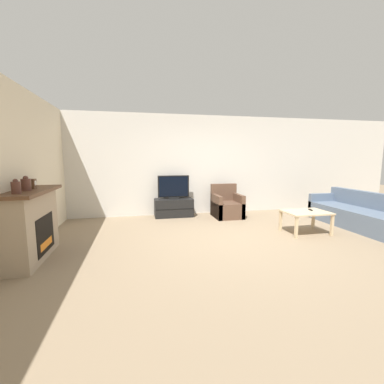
{
  "coord_description": "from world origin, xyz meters",
  "views": [
    {
      "loc": [
        -1.81,
        -4.48,
        1.55
      ],
      "look_at": [
        -0.71,
        0.65,
        0.85
      ],
      "focal_mm": 24.0,
      "sensor_mm": 36.0,
      "label": 1
    }
  ],
  "objects_px": {
    "remote": "(310,210)",
    "armchair": "(227,206)",
    "mantel_clock": "(33,184)",
    "fireplace": "(31,225)",
    "mantel_vase_centre_left": "(26,184)",
    "couch": "(363,216)",
    "mantel_vase_left": "(16,187)",
    "tv_stand": "(174,208)",
    "tv": "(174,188)",
    "coffee_table": "(306,214)"
  },
  "relations": [
    {
      "from": "tv_stand",
      "to": "remote",
      "type": "xyz_separation_m",
      "value": [
        2.6,
        -2.01,
        0.23
      ]
    },
    {
      "from": "mantel_vase_left",
      "to": "remote",
      "type": "height_order",
      "value": "mantel_vase_left"
    },
    {
      "from": "mantel_clock",
      "to": "tv_stand",
      "type": "height_order",
      "value": "mantel_clock"
    },
    {
      "from": "mantel_clock",
      "to": "tv_stand",
      "type": "bearing_deg",
      "value": 42.43
    },
    {
      "from": "armchair",
      "to": "remote",
      "type": "relative_size",
      "value": 5.49
    },
    {
      "from": "remote",
      "to": "mantel_clock",
      "type": "bearing_deg",
      "value": -159.88
    },
    {
      "from": "couch",
      "to": "tv_stand",
      "type": "bearing_deg",
      "value": 152.84
    },
    {
      "from": "fireplace",
      "to": "couch",
      "type": "height_order",
      "value": "fireplace"
    },
    {
      "from": "tv_stand",
      "to": "couch",
      "type": "bearing_deg",
      "value": -27.16
    },
    {
      "from": "tv",
      "to": "mantel_vase_centre_left",
      "type": "bearing_deg",
      "value": -134.64
    },
    {
      "from": "tv_stand",
      "to": "coffee_table",
      "type": "xyz_separation_m",
      "value": [
        2.44,
        -2.09,
        0.16
      ]
    },
    {
      "from": "mantel_vase_left",
      "to": "mantel_clock",
      "type": "height_order",
      "value": "mantel_vase_left"
    },
    {
      "from": "couch",
      "to": "fireplace",
      "type": "bearing_deg",
      "value": -176.3
    },
    {
      "from": "fireplace",
      "to": "mantel_clock",
      "type": "xyz_separation_m",
      "value": [
        0.02,
        0.14,
        0.61
      ]
    },
    {
      "from": "tv_stand",
      "to": "remote",
      "type": "distance_m",
      "value": 3.3
    },
    {
      "from": "mantel_vase_left",
      "to": "couch",
      "type": "bearing_deg",
      "value": 7.49
    },
    {
      "from": "mantel_vase_left",
      "to": "fireplace",
      "type": "bearing_deg",
      "value": 92.24
    },
    {
      "from": "tv",
      "to": "armchair",
      "type": "bearing_deg",
      "value": -13.54
    },
    {
      "from": "mantel_clock",
      "to": "mantel_vase_left",
      "type": "bearing_deg",
      "value": -90.08
    },
    {
      "from": "fireplace",
      "to": "armchair",
      "type": "xyz_separation_m",
      "value": [
        3.88,
        2.1,
        -0.27
      ]
    },
    {
      "from": "fireplace",
      "to": "mantel_vase_left",
      "type": "height_order",
      "value": "mantel_vase_left"
    },
    {
      "from": "mantel_vase_centre_left",
      "to": "tv",
      "type": "relative_size",
      "value": 0.26
    },
    {
      "from": "mantel_vase_left",
      "to": "mantel_vase_centre_left",
      "type": "xyz_separation_m",
      "value": [
        -0.0,
        0.32,
        0.01
      ]
    },
    {
      "from": "mantel_vase_left",
      "to": "tv_stand",
      "type": "xyz_separation_m",
      "value": [
        2.5,
        2.86,
        -0.93
      ]
    },
    {
      "from": "mantel_clock",
      "to": "couch",
      "type": "bearing_deg",
      "value": 2.44
    },
    {
      "from": "fireplace",
      "to": "mantel_vase_centre_left",
      "type": "height_order",
      "value": "mantel_vase_centre_left"
    },
    {
      "from": "mantel_vase_left",
      "to": "coffee_table",
      "type": "relative_size",
      "value": 0.23
    },
    {
      "from": "fireplace",
      "to": "remote",
      "type": "relative_size",
      "value": 9.2
    },
    {
      "from": "tv_stand",
      "to": "mantel_vase_left",
      "type": "bearing_deg",
      "value": -131.2
    },
    {
      "from": "mantel_vase_left",
      "to": "couch",
      "type": "distance_m",
      "value": 6.54
    },
    {
      "from": "mantel_clock",
      "to": "couch",
      "type": "height_order",
      "value": "mantel_clock"
    },
    {
      "from": "tv_stand",
      "to": "couch",
      "type": "xyz_separation_m",
      "value": [
        3.92,
        -2.01,
        0.03
      ]
    },
    {
      "from": "mantel_clock",
      "to": "armchair",
      "type": "relative_size",
      "value": 0.18
    },
    {
      "from": "coffee_table",
      "to": "remote",
      "type": "bearing_deg",
      "value": 26.48
    },
    {
      "from": "mantel_clock",
      "to": "armchair",
      "type": "distance_m",
      "value": 4.42
    },
    {
      "from": "mantel_vase_centre_left",
      "to": "tv",
      "type": "height_order",
      "value": "mantel_vase_centre_left"
    },
    {
      "from": "armchair",
      "to": "couch",
      "type": "relative_size",
      "value": 0.34
    },
    {
      "from": "mantel_vase_centre_left",
      "to": "tv",
      "type": "bearing_deg",
      "value": 45.36
    },
    {
      "from": "armchair",
      "to": "remote",
      "type": "height_order",
      "value": "armchair"
    },
    {
      "from": "fireplace",
      "to": "mantel_clock",
      "type": "relative_size",
      "value": 9.52
    },
    {
      "from": "armchair",
      "to": "coffee_table",
      "type": "bearing_deg",
      "value": -58.6
    },
    {
      "from": "tv",
      "to": "remote",
      "type": "bearing_deg",
      "value": -37.69
    },
    {
      "from": "tv",
      "to": "coffee_table",
      "type": "bearing_deg",
      "value": -40.62
    },
    {
      "from": "tv",
      "to": "couch",
      "type": "height_order",
      "value": "tv"
    },
    {
      "from": "remote",
      "to": "armchair",
      "type": "bearing_deg",
      "value": 143.44
    },
    {
      "from": "couch",
      "to": "mantel_vase_centre_left",
      "type": "bearing_deg",
      "value": -175.34
    },
    {
      "from": "tv_stand",
      "to": "remote",
      "type": "relative_size",
      "value": 6.49
    },
    {
      "from": "fireplace",
      "to": "mantel_clock",
      "type": "distance_m",
      "value": 0.62
    },
    {
      "from": "tv",
      "to": "fireplace",
      "type": "bearing_deg",
      "value": -136.06
    },
    {
      "from": "armchair",
      "to": "remote",
      "type": "xyz_separation_m",
      "value": [
        1.24,
        -1.68,
        0.19
      ]
    }
  ]
}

